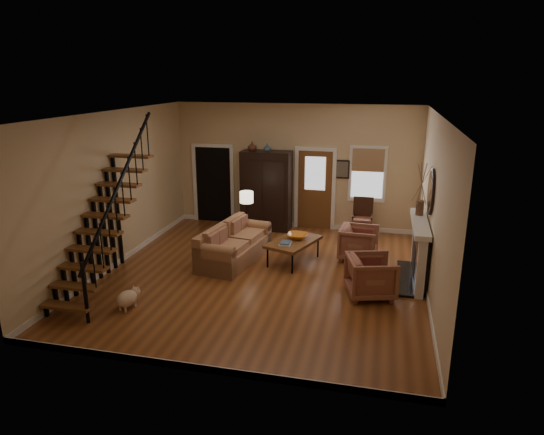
% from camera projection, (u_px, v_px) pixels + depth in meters
% --- Properties ---
extents(room, '(7.00, 7.33, 3.30)m').
position_uv_depth(room, '(264.00, 186.00, 11.36)').
color(room, brown).
rests_on(room, ground).
extents(staircase, '(0.94, 2.80, 3.20)m').
position_uv_depth(staircase, '(100.00, 210.00, 9.00)').
color(staircase, brown).
rests_on(staircase, ground).
extents(fireplace, '(0.33, 1.95, 2.30)m').
position_uv_depth(fireplace, '(421.00, 246.00, 9.63)').
color(fireplace, black).
rests_on(fireplace, ground).
extents(armoire, '(1.30, 0.60, 2.10)m').
position_uv_depth(armoire, '(266.00, 191.00, 12.85)').
color(armoire, black).
rests_on(armoire, ground).
extents(vase_a, '(0.24, 0.24, 0.25)m').
position_uv_depth(vase_a, '(252.00, 146.00, 12.50)').
color(vase_a, '#4C2619').
rests_on(vase_a, armoire).
extents(vase_b, '(0.20, 0.20, 0.21)m').
position_uv_depth(vase_b, '(267.00, 148.00, 12.42)').
color(vase_b, '#334C60').
rests_on(vase_b, armoire).
extents(sofa, '(1.23, 2.23, 0.79)m').
position_uv_depth(sofa, '(235.00, 244.00, 10.75)').
color(sofa, '#A16E49').
rests_on(sofa, ground).
extents(coffee_table, '(1.17, 1.51, 0.51)m').
position_uv_depth(coffee_table, '(293.00, 251.00, 10.72)').
color(coffee_table, brown).
rests_on(coffee_table, ground).
extents(bowl, '(0.45, 0.45, 0.11)m').
position_uv_depth(bowl, '(297.00, 236.00, 10.76)').
color(bowl, orange).
rests_on(bowl, coffee_table).
extents(books, '(0.24, 0.33, 0.06)m').
position_uv_depth(books, '(286.00, 243.00, 10.38)').
color(books, beige).
rests_on(books, coffee_table).
extents(armchair_left, '(1.06, 1.04, 0.78)m').
position_uv_depth(armchair_left, '(371.00, 276.00, 9.03)').
color(armchair_left, maroon).
rests_on(armchair_left, ground).
extents(armchair_right, '(0.89, 0.87, 0.76)m').
position_uv_depth(armchair_right, '(359.00, 243.00, 10.86)').
color(armchair_right, maroon).
rests_on(armchair_right, ground).
extents(floor_lamp, '(0.39, 0.39, 1.39)m').
position_uv_depth(floor_lamp, '(247.00, 220.00, 11.48)').
color(floor_lamp, black).
rests_on(floor_lamp, ground).
extents(side_chair, '(0.54, 0.54, 1.02)m').
position_uv_depth(side_chair, '(362.00, 218.00, 12.26)').
color(side_chair, '#341C10').
rests_on(side_chair, ground).
extents(dog, '(0.40, 0.54, 0.35)m').
position_uv_depth(dog, '(127.00, 300.00, 8.58)').
color(dog, beige).
rests_on(dog, ground).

